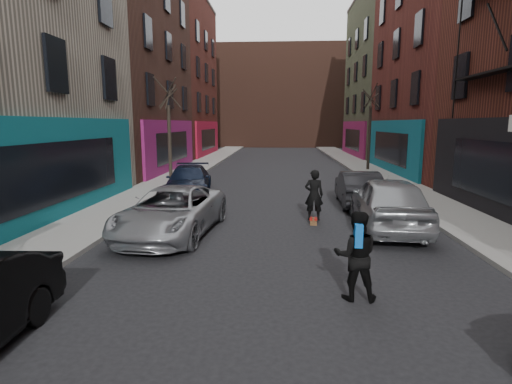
# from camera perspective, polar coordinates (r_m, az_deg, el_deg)

# --- Properties ---
(sidewalk_left) EXTENTS (2.50, 84.00, 0.13)m
(sidewalk_left) POSITION_cam_1_polar(r_m,az_deg,el_deg) (35.01, -6.94, 4.41)
(sidewalk_left) COLOR gray
(sidewalk_left) RESTS_ON ground
(sidewalk_right) EXTENTS (2.50, 84.00, 0.13)m
(sidewalk_right) POSITION_cam_1_polar(r_m,az_deg,el_deg) (35.01, 13.68, 4.21)
(sidewalk_right) COLOR gray
(sidewalk_right) RESTS_ON ground
(buildings_left) EXTENTS (12.00, 56.00, 16.50)m
(buildings_left) POSITION_cam_1_polar(r_m,az_deg,el_deg) (24.87, -31.66, 19.88)
(buildings_left) COLOR #562218
(buildings_left) RESTS_ON ground
(building_far) EXTENTS (40.00, 10.00, 14.00)m
(building_far) POSITION_cam_1_polar(r_m,az_deg,el_deg) (60.41, 3.45, 13.28)
(building_far) COLOR #47281E
(building_far) RESTS_ON ground
(tree_left_far) EXTENTS (2.00, 2.00, 6.50)m
(tree_left_far) POSITION_cam_1_polar(r_m,az_deg,el_deg) (23.14, -12.33, 9.76)
(tree_left_far) COLOR black
(tree_left_far) RESTS_ON sidewalk_left
(tree_right_far) EXTENTS (2.00, 2.00, 6.80)m
(tree_right_far) POSITION_cam_1_polar(r_m,az_deg,el_deg) (28.97, 15.98, 9.87)
(tree_right_far) COLOR black
(tree_right_far) RESTS_ON sidewalk_right
(parked_left_far) EXTENTS (2.79, 5.27, 1.41)m
(parked_left_far) POSITION_cam_1_polar(r_m,az_deg,el_deg) (12.17, -11.92, -2.73)
(parked_left_far) COLOR #94979C
(parked_left_far) RESTS_ON ground
(parked_left_end) EXTENTS (2.48, 4.90, 1.36)m
(parked_left_end) POSITION_cam_1_polar(r_m,az_deg,el_deg) (18.61, -9.58, 1.56)
(parked_left_end) COLOR black
(parked_left_end) RESTS_ON ground
(parked_right_far) EXTENTS (2.35, 5.11, 1.70)m
(parked_right_far) POSITION_cam_1_polar(r_m,az_deg,el_deg) (13.23, 18.30, -1.39)
(parked_right_far) COLOR #909498
(parked_right_far) RESTS_ON ground
(parked_right_end) EXTENTS (1.65, 4.32, 1.40)m
(parked_right_end) POSITION_cam_1_polar(r_m,az_deg,el_deg) (16.77, 14.36, 0.57)
(parked_right_end) COLOR black
(parked_right_end) RESTS_ON ground
(skateboard) EXTENTS (0.27, 0.81, 0.10)m
(skateboard) POSITION_cam_1_polar(r_m,az_deg,el_deg) (13.58, 8.19, -4.16)
(skateboard) COLOR brown
(skateboard) RESTS_ON ground
(skateboarder) EXTENTS (0.65, 0.45, 1.70)m
(skateboarder) POSITION_cam_1_polar(r_m,az_deg,el_deg) (13.39, 8.28, -0.41)
(skateboarder) COLOR black
(skateboarder) RESTS_ON skateboard
(pedestrian) EXTENTS (0.87, 0.69, 1.71)m
(pedestrian) POSITION_cam_1_polar(r_m,az_deg,el_deg) (7.79, 14.07, -8.75)
(pedestrian) COLOR black
(pedestrian) RESTS_ON ground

